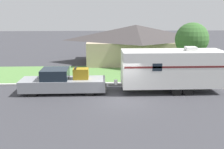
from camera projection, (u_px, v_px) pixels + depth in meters
ground_plane at (123, 99)px, 17.79m from camera, size 120.00×120.00×0.00m
curb_strip at (119, 83)px, 21.40m from camera, size 80.00×0.30×0.14m
lawn_strip at (117, 73)px, 24.94m from camera, size 80.00×7.00×0.03m
house_across_street at (136, 43)px, 30.08m from camera, size 12.51×7.15×4.46m
pickup_truck at (63, 82)px, 19.00m from camera, size 6.51×1.94×2.01m
travel_trailer at (172, 68)px, 19.08m from camera, size 8.67×2.35×3.50m
mailbox at (168, 71)px, 21.88m from camera, size 0.48×0.20×1.23m
tree_in_yard at (192, 39)px, 23.54m from camera, size 3.13×3.13×5.06m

